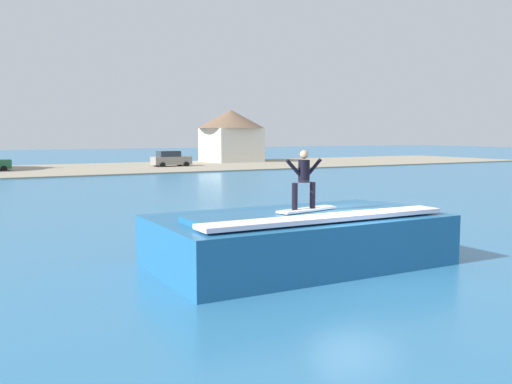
{
  "coord_description": "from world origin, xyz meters",
  "views": [
    {
      "loc": [
        -9.54,
        -12.19,
        3.77
      ],
      "look_at": [
        -0.8,
        3.88,
        1.88
      ],
      "focal_mm": 39.61,
      "sensor_mm": 36.0,
      "label": 1
    }
  ],
  "objects_px": {
    "surfboard": "(307,209)",
    "house_gabled_white": "(231,133)",
    "car_far_shore": "(171,159)",
    "wave_crest": "(298,238)",
    "surfer": "(304,176)"
  },
  "relations": [
    {
      "from": "car_far_shore",
      "to": "wave_crest",
      "type": "bearing_deg",
      "value": -105.65
    },
    {
      "from": "surfer",
      "to": "house_gabled_white",
      "type": "distance_m",
      "value": 59.14
    },
    {
      "from": "wave_crest",
      "to": "surfer",
      "type": "height_order",
      "value": "surfer"
    },
    {
      "from": "car_far_shore",
      "to": "house_gabled_white",
      "type": "distance_m",
      "value": 13.2
    },
    {
      "from": "surfboard",
      "to": "car_far_shore",
      "type": "xyz_separation_m",
      "value": [
        13.05,
        47.1,
        -0.7
      ]
    },
    {
      "from": "surfer",
      "to": "car_far_shore",
      "type": "distance_m",
      "value": 48.99
    },
    {
      "from": "surfboard",
      "to": "house_gabled_white",
      "type": "relative_size",
      "value": 0.23
    },
    {
      "from": "surfboard",
      "to": "surfer",
      "type": "relative_size",
      "value": 1.25
    },
    {
      "from": "car_far_shore",
      "to": "house_gabled_white",
      "type": "bearing_deg",
      "value": 32.19
    },
    {
      "from": "car_far_shore",
      "to": "house_gabled_white",
      "type": "xyz_separation_m",
      "value": [
        10.88,
        6.85,
        2.98
      ]
    },
    {
      "from": "car_far_shore",
      "to": "house_gabled_white",
      "type": "height_order",
      "value": "house_gabled_white"
    },
    {
      "from": "surfboard",
      "to": "car_far_shore",
      "type": "bearing_deg",
      "value": 74.52
    },
    {
      "from": "surfboard",
      "to": "car_far_shore",
      "type": "distance_m",
      "value": 48.88
    },
    {
      "from": "wave_crest",
      "to": "house_gabled_white",
      "type": "relative_size",
      "value": 0.91
    },
    {
      "from": "surfboard",
      "to": "house_gabled_white",
      "type": "xyz_separation_m",
      "value": [
        23.93,
        53.95,
        2.29
      ]
    }
  ]
}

